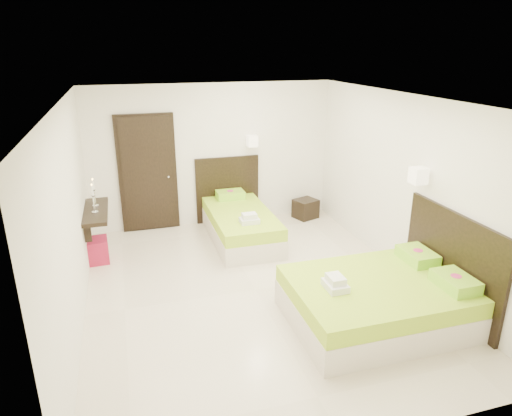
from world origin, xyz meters
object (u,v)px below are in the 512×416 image
object	(u,v)px
bed_single	(240,222)
bed_double	(383,298)
nightstand	(306,209)
ottoman	(96,251)

from	to	relation	value
bed_single	bed_double	size ratio (longest dim) A/B	0.96
bed_single	nightstand	bearing A→B (deg)	22.21
bed_single	bed_double	world-z (taller)	bed_double
bed_double	ottoman	distance (m)	4.37
bed_single	bed_double	distance (m)	3.14
bed_single	ottoman	distance (m)	2.42
bed_single	ottoman	bearing A→B (deg)	-173.71
ottoman	nightstand	bearing A→B (deg)	12.66
nightstand	ottoman	distance (m)	3.99
nightstand	bed_single	bearing A→B (deg)	-177.14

